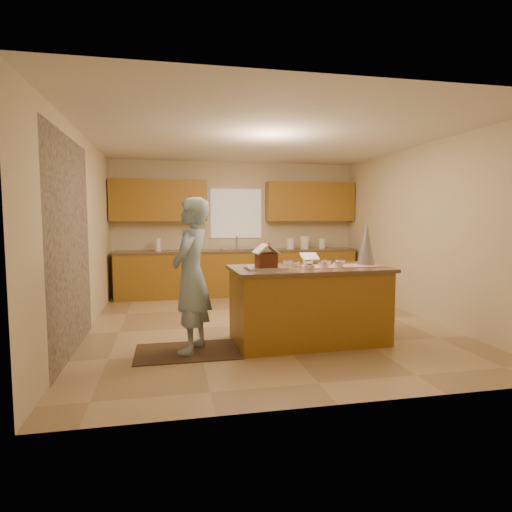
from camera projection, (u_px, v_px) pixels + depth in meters
The scene contains 28 objects.
floor at pixel (265, 325), 6.28m from camera, with size 5.50×5.50×0.00m, color tan.
ceiling at pixel (266, 138), 6.03m from camera, with size 5.50×5.50×0.00m, color silver.
wall_back at pixel (236, 228), 8.84m from camera, with size 5.50×5.50×0.00m, color beige.
wall_front at pixel (341, 246), 3.47m from camera, with size 5.50×5.50×0.00m, color beige.
wall_left at pixel (82, 234), 5.65m from camera, with size 5.50×5.50×0.00m, color beige.
wall_right at pixel (421, 232), 6.66m from camera, with size 5.50×5.50×0.00m, color beige.
stone_accent at pixel (71, 246), 4.89m from camera, with size 2.50×2.50×0.00m, color gray.
window_curtain at pixel (236, 214), 8.78m from camera, with size 1.05×0.03×1.00m, color white.
back_counter_base at pixel (238, 273), 8.63m from camera, with size 4.80×0.60×0.88m, color #91601E.
back_counter_top at pixel (238, 251), 8.59m from camera, with size 4.85×0.63×0.04m, color brown.
upper_cabinet_left at pixel (159, 201), 8.30m from camera, with size 1.85×0.35×0.80m, color olive.
upper_cabinet_right at pixel (310, 202), 8.92m from camera, with size 1.85×0.35×0.80m, color olive.
sink at pixel (238, 251), 8.59m from camera, with size 0.70×0.45×0.12m, color silver.
faucet at pixel (237, 242), 8.75m from camera, with size 0.03×0.03×0.28m, color silver.
island_base at pixel (309, 306), 5.39m from camera, with size 1.87×0.93×0.91m, color #91601E.
island_top at pixel (309, 269), 5.34m from camera, with size 1.95×1.02×0.04m, color brown.
table_runner at pixel (343, 266), 5.45m from camera, with size 1.04×0.37×0.01m, color #AC0C10.
baking_tray at pixel (266, 268), 5.16m from camera, with size 0.48×0.35×0.03m, color silver.
cookbook at pixel (310, 257), 5.75m from camera, with size 0.23×0.02×0.19m, color white.
tinsel_tree at pixel (366, 243), 5.55m from camera, with size 0.23×0.23×0.57m, color silver.
rug at pixel (188, 351), 5.00m from camera, with size 1.22×0.79×0.01m, color black.
boy at pixel (191, 275), 4.93m from camera, with size 0.65×0.43×1.79m, color #8BABC5.
canister_a at pixel (290, 244), 8.79m from camera, with size 0.16×0.16×0.23m, color white.
canister_b at pixel (305, 242), 8.85m from camera, with size 0.18×0.18×0.27m, color white.
canister_c at pixel (322, 244), 8.93m from camera, with size 0.14×0.14×0.20m, color white.
paper_towel at pixel (158, 245), 8.25m from camera, with size 0.11×0.11×0.25m, color white.
gingerbread_house at pixel (266, 258), 5.15m from camera, with size 0.29×0.30×0.29m.
candy_bowls at pixel (316, 264), 5.44m from camera, with size 0.81×0.63×0.06m.
Camera 1 is at (-1.38, -6.00, 1.58)m, focal length 29.89 mm.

